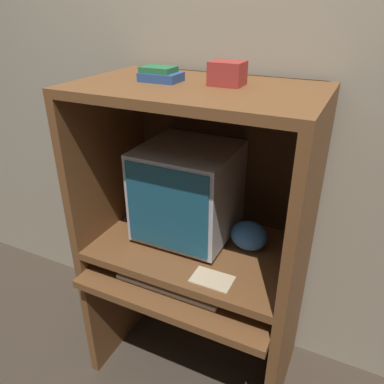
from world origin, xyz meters
name	(u,v)px	position (x,y,z in m)	size (l,w,h in m)	color
wall_back	(229,109)	(0.00, 0.65, 1.30)	(6.00, 0.06, 2.60)	gray
desk_base	(192,308)	(0.00, 0.25, 0.41)	(0.94, 0.65, 0.66)	brown
desk_monitor_shelf	(196,248)	(0.00, 0.29, 0.74)	(0.94, 0.59, 0.11)	brown
hutch_upper	(201,146)	(0.00, 0.33, 1.22)	(0.94, 0.59, 0.70)	brown
crt_monitor	(188,191)	(-0.07, 0.36, 0.99)	(0.41, 0.41, 0.43)	#B2B2B7
keyboard	(172,281)	(-0.03, 0.11, 0.67)	(0.47, 0.15, 0.03)	beige
mouse	(239,306)	(0.28, 0.09, 0.67)	(0.07, 0.05, 0.03)	black
snack_bag	(249,236)	(0.22, 0.36, 0.83)	(0.16, 0.12, 0.13)	#336BB7
book_stack	(160,75)	(-0.16, 0.30, 1.50)	(0.15, 0.11, 0.05)	navy
paper_card	(212,279)	(0.16, 0.09, 0.77)	(0.16, 0.11, 0.00)	#CCB28C
storage_box	(227,73)	(0.10, 0.33, 1.51)	(0.12, 0.10, 0.08)	maroon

